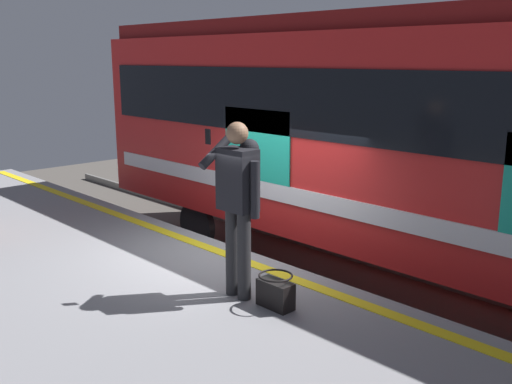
{
  "coord_description": "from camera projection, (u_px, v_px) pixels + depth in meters",
  "views": [
    {
      "loc": [
        -5.19,
        4.79,
        3.42
      ],
      "look_at": [
        -0.52,
        0.3,
        1.91
      ],
      "focal_mm": 40.38,
      "sensor_mm": 36.0,
      "label": 1
    }
  ],
  "objects": [
    {
      "name": "passenger",
      "position": [
        238.0,
        195.0,
        5.74
      ],
      "size": [
        0.57,
        0.55,
        1.81
      ],
      "color": "#262628",
      "rests_on": "platform"
    },
    {
      "name": "track_rail_near",
      "position": [
        319.0,
        285.0,
        8.66
      ],
      "size": [
        19.94,
        0.08,
        0.16
      ],
      "primitive_type": "cube",
      "color": "slate",
      "rests_on": "ground"
    },
    {
      "name": "ground_plane",
      "position": [
        245.0,
        321.0,
        7.65
      ],
      "size": [
        24.74,
        24.74,
        0.0
      ],
      "primitive_type": "plane",
      "color": "#4C4742"
    },
    {
      "name": "platform",
      "position": [
        68.0,
        350.0,
        5.88
      ],
      "size": [
        15.34,
        4.92,
        1.01
      ],
      "primitive_type": "cube",
      "color": "gray",
      "rests_on": "ground"
    },
    {
      "name": "safety_line",
      "position": [
        227.0,
        255.0,
        7.22
      ],
      "size": [
        15.03,
        0.16,
        0.01
      ],
      "primitive_type": "cube",
      "color": "yellow",
      "rests_on": "platform"
    },
    {
      "name": "handbag",
      "position": [
        275.0,
        292.0,
        5.67
      ],
      "size": [
        0.38,
        0.34,
        0.34
      ],
      "color": "black",
      "rests_on": "platform"
    },
    {
      "name": "train_carriage",
      "position": [
        442.0,
        133.0,
        7.6
      ],
      "size": [
        11.97,
        2.78,
        3.83
      ],
      "color": "red",
      "rests_on": "ground"
    },
    {
      "name": "track_rail_far",
      "position": [
        375.0,
        262.0,
        9.63
      ],
      "size": [
        19.94,
        0.08,
        0.16
      ],
      "primitive_type": "cube",
      "color": "slate",
      "rests_on": "ground"
    }
  ]
}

